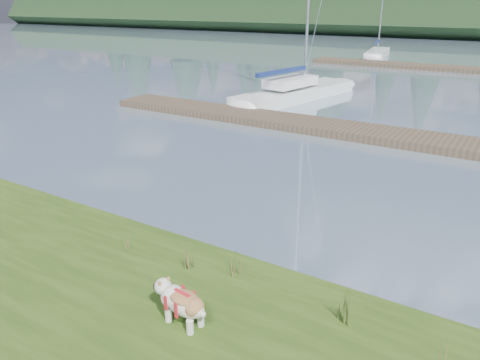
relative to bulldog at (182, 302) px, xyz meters
The scene contains 12 objects.
ground 33.69m from the bulldog, 92.01° to the left, with size 200.00×200.00×0.00m, color #7C91A6.
bulldog is the anchor object (origin of this frame).
sailboat_main 19.72m from the bulldog, 109.56° to the left, with size 3.54×9.83×13.79m.
dock_near 13.69m from the bulldog, 112.26° to the left, with size 16.00×2.00×0.30m, color #4C3D2C.
sailboat_bg_1 41.93m from the bulldog, 102.65° to the left, with size 2.90×8.04×11.78m.
weed_0 1.51m from the bulldog, 125.94° to the left, with size 0.17×0.14×0.63m.
weed_1 1.48m from the bulldog, 91.23° to the left, with size 0.17×0.14×0.49m.
weed_2 2.36m from the bulldog, 31.78° to the left, with size 0.17×0.14×0.76m.
weed_3 2.51m from the bulldog, 152.66° to the left, with size 0.17×0.14×0.44m.
weed_4 2.36m from the bulldog, 35.30° to the left, with size 0.17×0.14×0.37m.
weed_5 3.55m from the bulldog, 14.63° to the left, with size 0.17×0.14×0.63m.
mud_lip 2.46m from the bulldog, 119.87° to the left, with size 60.00×0.50×0.14m, color #33281C.
Camera 1 is at (4.91, -8.06, 4.80)m, focal length 35.00 mm.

